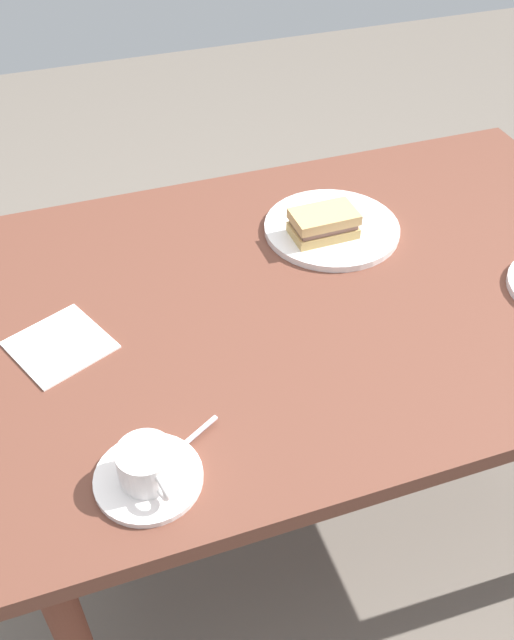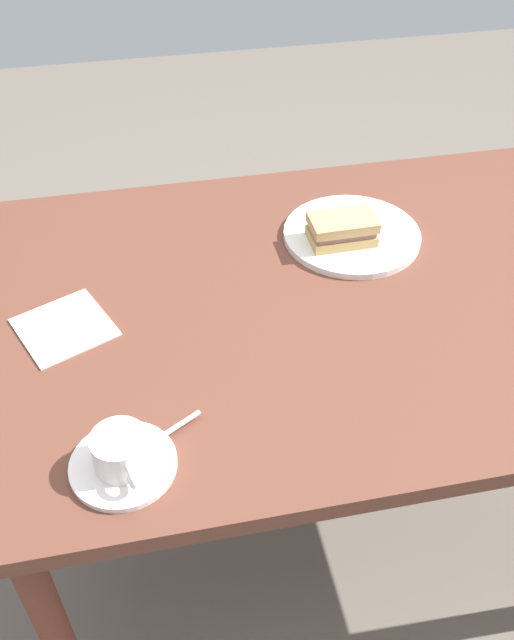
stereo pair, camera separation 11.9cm
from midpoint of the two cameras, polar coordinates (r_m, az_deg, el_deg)
The scene contains 8 objects.
ground_plane at distance 1.88m, azimuth 6.94°, elevation -14.85°, with size 6.00×6.00×0.00m, color #6A6157.
dining_table at distance 1.38m, azimuth 9.11°, elevation -0.23°, with size 1.31×0.89×0.72m.
sandwich_plate at distance 1.47m, azimuth 10.01°, elevation 6.73°, with size 0.28×0.28×0.01m, color white.
sandwich_front at distance 1.42m, azimuth 9.32°, elevation 7.18°, with size 0.13×0.08×0.05m.
coffee_saucer at distance 1.05m, azimuth -7.57°, elevation -11.72°, with size 0.16×0.16×0.01m, color white.
coffee_cup at distance 1.02m, azimuth -7.72°, elevation -10.62°, with size 0.08×0.11×0.06m.
spoon at distance 1.07m, azimuth -4.28°, elevation -9.36°, with size 0.09×0.06×0.01m.
napkin at distance 1.27m, azimuth -12.79°, elevation -0.81°, with size 0.15×0.15×0.00m, color white.
Camera 2 is at (-0.36, -0.96, 1.57)m, focal length 39.48 mm.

